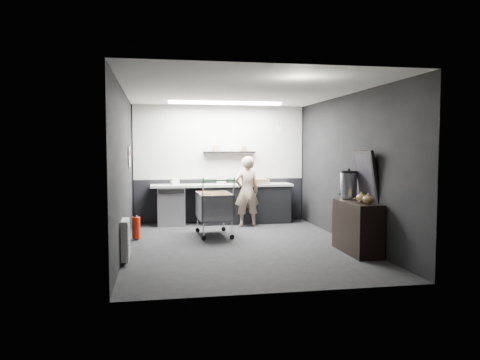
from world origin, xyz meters
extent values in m
plane|color=black|center=(0.00, 0.00, 0.00)|extent=(5.50, 5.50, 0.00)
plane|color=silver|center=(0.00, 0.00, 2.70)|extent=(5.50, 5.50, 0.00)
plane|color=black|center=(0.00, 2.75, 1.35)|extent=(5.50, 0.00, 5.50)
plane|color=black|center=(0.00, -2.75, 1.35)|extent=(5.50, 0.00, 5.50)
plane|color=black|center=(-2.00, 0.00, 1.35)|extent=(0.00, 5.50, 5.50)
plane|color=black|center=(2.00, 0.00, 1.35)|extent=(0.00, 5.50, 5.50)
cube|color=#B2B3AE|center=(0.00, 2.73, 1.85)|extent=(3.95, 0.02, 1.70)
cube|color=black|center=(0.00, 2.73, 0.50)|extent=(3.95, 0.02, 1.00)
cube|color=black|center=(0.20, 2.62, 1.62)|extent=(1.20, 0.22, 0.04)
cylinder|color=silver|center=(1.40, 2.72, 2.15)|extent=(0.20, 0.03, 0.20)
cube|color=white|center=(-1.98, 1.30, 1.55)|extent=(0.02, 0.30, 0.40)
cube|color=#B62A16|center=(-1.98, 1.30, 1.62)|extent=(0.02, 0.22, 0.10)
cube|color=silver|center=(-1.94, -0.90, 0.35)|extent=(0.10, 0.50, 0.60)
cube|color=white|center=(0.00, 1.85, 2.67)|extent=(2.40, 0.20, 0.04)
cube|color=black|center=(0.55, 2.42, 0.42)|extent=(2.00, 0.56, 0.85)
cube|color=#A6A7A2|center=(0.00, 2.42, 0.88)|extent=(3.20, 0.60, 0.05)
cube|color=#9EA0A5|center=(-1.15, 2.42, 0.42)|extent=(0.60, 0.58, 0.85)
cube|color=black|center=(-1.15, 2.12, 0.78)|extent=(0.56, 0.02, 0.10)
imported|color=beige|center=(0.49, 1.97, 0.77)|extent=(0.60, 0.42, 1.54)
cube|color=silver|center=(-0.36, 0.99, 0.35)|extent=(0.66, 0.98, 0.02)
cube|color=silver|center=(-0.66, 0.99, 0.59)|extent=(0.06, 0.95, 0.51)
cube|color=silver|center=(-0.06, 0.99, 0.59)|extent=(0.06, 0.95, 0.51)
cube|color=silver|center=(-0.36, 0.52, 0.59)|extent=(0.62, 0.05, 0.51)
cube|color=silver|center=(-0.36, 1.45, 0.59)|extent=(0.62, 0.05, 0.51)
cylinder|color=silver|center=(-0.63, 0.55, 0.19)|extent=(0.02, 0.02, 0.34)
cylinder|color=silver|center=(-0.09, 0.55, 0.19)|extent=(0.02, 0.02, 0.34)
cylinder|color=silver|center=(-0.63, 1.42, 0.19)|extent=(0.02, 0.02, 0.34)
cylinder|color=silver|center=(-0.09, 1.42, 0.19)|extent=(0.02, 0.02, 0.34)
cylinder|color=#257C21|center=(-0.36, 0.46, 1.12)|extent=(0.62, 0.06, 0.03)
cube|color=brown|center=(-0.49, 1.10, 0.57)|extent=(0.28, 0.35, 0.43)
cube|color=brown|center=(-0.20, 0.85, 0.55)|extent=(0.26, 0.32, 0.38)
cylinder|color=black|center=(-0.63, 0.55, 0.04)|extent=(0.09, 0.03, 0.09)
cylinder|color=black|center=(-0.63, 1.42, 0.04)|extent=(0.09, 0.03, 0.09)
cylinder|color=black|center=(-0.09, 0.55, 0.04)|extent=(0.09, 0.03, 0.09)
cylinder|color=black|center=(-0.09, 1.42, 0.04)|extent=(0.09, 0.03, 0.09)
cube|color=black|center=(1.77, -0.92, 0.42)|extent=(0.42, 1.13, 0.85)
cylinder|color=silver|center=(1.77, -0.54, 1.08)|extent=(0.28, 0.28, 0.43)
cylinder|color=black|center=(1.77, -0.54, 1.32)|extent=(0.28, 0.28, 0.04)
sphere|color=black|center=(1.77, -0.54, 1.35)|extent=(0.05, 0.05, 0.05)
ellipsoid|color=olive|center=(1.77, -1.06, 0.92)|extent=(0.17, 0.17, 0.14)
ellipsoid|color=olive|center=(1.77, -1.29, 0.92)|extent=(0.17, 0.17, 0.14)
cube|color=black|center=(1.94, -0.87, 1.27)|extent=(0.20, 0.66, 0.84)
cube|color=black|center=(1.92, -0.87, 1.27)|extent=(0.14, 0.56, 0.72)
cylinder|color=red|center=(-1.85, 0.84, 0.23)|extent=(0.15, 0.15, 0.40)
cone|color=black|center=(-1.85, 0.84, 0.46)|extent=(0.10, 0.10, 0.06)
cylinder|color=black|center=(-1.85, 0.84, 0.50)|extent=(0.03, 0.03, 0.06)
cube|color=#A27956|center=(0.73, 2.37, 0.96)|extent=(0.68, 0.59, 0.11)
cylinder|color=beige|center=(-0.02, 2.42, 1.01)|extent=(0.21, 0.21, 0.21)
cube|color=silver|center=(-1.06, 2.37, 0.97)|extent=(0.20, 0.17, 0.15)
camera|label=1|loc=(-1.47, -8.05, 1.73)|focal=35.00mm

